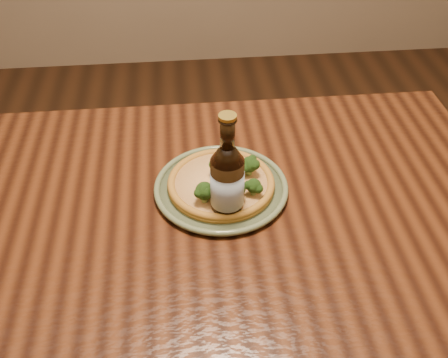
{
  "coord_description": "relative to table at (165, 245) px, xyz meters",
  "views": [
    {
      "loc": [
        0.06,
        -0.73,
        1.55
      ],
      "look_at": [
        0.14,
        0.13,
        0.82
      ],
      "focal_mm": 42.0,
      "sensor_mm": 36.0,
      "label": 1
    }
  ],
  "objects": [
    {
      "name": "table",
      "position": [
        0.0,
        0.0,
        0.0
      ],
      "size": [
        1.6,
        0.9,
        0.75
      ],
      "color": "#43200E",
      "rests_on": "ground"
    },
    {
      "name": "beer_bottle",
      "position": [
        0.14,
        -0.01,
        0.19
      ],
      "size": [
        0.07,
        0.07,
        0.26
      ],
      "rotation": [
        0.0,
        0.0,
        0.1
      ],
      "color": "black",
      "rests_on": "table"
    },
    {
      "name": "pizza",
      "position": [
        0.14,
        0.06,
        0.12
      ],
      "size": [
        0.24,
        0.24,
        0.07
      ],
      "rotation": [
        0.0,
        0.0,
        0.11
      ],
      "color": "#A57325",
      "rests_on": "plate"
    },
    {
      "name": "plate",
      "position": [
        0.14,
        0.07,
        0.1
      ],
      "size": [
        0.31,
        0.31,
        0.02
      ],
      "rotation": [
        0.0,
        0.0,
        0.39
      ],
      "color": "#5A6747",
      "rests_on": "table"
    }
  ]
}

